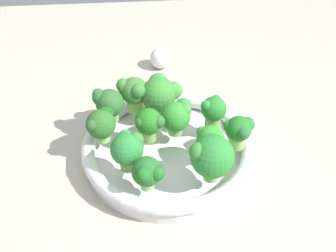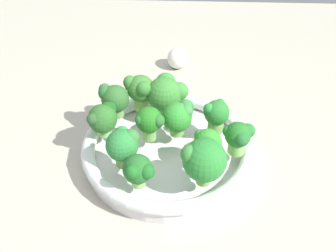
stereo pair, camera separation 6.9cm
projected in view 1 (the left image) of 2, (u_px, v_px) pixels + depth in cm
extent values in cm
cube|color=#B5AF9B|center=(154.00, 165.00, 74.36)|extent=(130.00, 130.00, 2.50)
cylinder|color=silver|center=(168.00, 154.00, 73.37)|extent=(27.57, 27.57, 1.84)
torus|color=white|center=(168.00, 145.00, 72.06)|extent=(28.72, 28.72, 2.25)
cylinder|color=#85C66A|center=(102.00, 136.00, 70.94)|extent=(2.49, 2.49, 1.66)
sphere|color=#2D6928|center=(101.00, 124.00, 69.40)|extent=(4.85, 4.85, 4.85)
sphere|color=#1A6323|center=(106.00, 114.00, 70.24)|extent=(2.42, 2.42, 2.42)
sphere|color=#2D572B|center=(92.00, 126.00, 67.55)|extent=(1.96, 1.96, 1.96)
sphere|color=#1C571A|center=(104.00, 114.00, 69.71)|extent=(2.56, 2.56, 2.56)
cylinder|color=#79B050|center=(128.00, 162.00, 65.68)|extent=(2.40, 2.40, 2.25)
sphere|color=#2D823A|center=(127.00, 149.00, 63.92)|extent=(5.00, 5.00, 5.00)
sphere|color=#347A34|center=(135.00, 141.00, 63.87)|extent=(2.62, 2.62, 2.62)
sphere|color=#298C38|center=(125.00, 137.00, 64.59)|extent=(2.29, 2.29, 2.29)
cylinder|color=#7EB05B|center=(213.00, 121.00, 73.28)|extent=(2.71, 2.71, 2.40)
sphere|color=#2A7C2F|center=(214.00, 109.00, 71.64)|extent=(4.21, 4.21, 4.21)
sphere|color=#298D2E|center=(216.00, 100.00, 72.17)|extent=(1.69, 1.69, 1.69)
sphere|color=#298C37|center=(206.00, 106.00, 70.56)|extent=(1.83, 1.83, 1.83)
cylinder|color=#8CC359|center=(135.00, 104.00, 76.69)|extent=(2.75, 2.75, 2.67)
sphere|color=#3C7C31|center=(134.00, 91.00, 74.84)|extent=(4.82, 4.82, 4.82)
sphere|color=#387C31|center=(138.00, 91.00, 73.15)|extent=(2.66, 2.66, 2.66)
sphere|color=#3C7D33|center=(123.00, 85.00, 74.34)|extent=(2.46, 2.46, 2.46)
sphere|color=#3B7F3A|center=(125.00, 88.00, 74.44)|extent=(2.51, 2.51, 2.51)
cylinder|color=#80BD52|center=(211.00, 172.00, 64.02)|extent=(2.17, 2.17, 2.33)
sphere|color=#2A8332|center=(212.00, 156.00, 61.94)|extent=(6.44, 6.44, 6.44)
sphere|color=#3A8B38|center=(199.00, 152.00, 60.83)|extent=(2.80, 2.80, 2.80)
sphere|color=#2E8638|center=(213.00, 142.00, 62.64)|extent=(2.63, 2.63, 2.63)
cylinder|color=#96D273|center=(147.00, 183.00, 62.84)|extent=(2.06, 2.06, 1.73)
sphere|color=#256527|center=(147.00, 172.00, 61.37)|extent=(4.42, 4.42, 4.42)
sphere|color=#1C6921|center=(143.00, 175.00, 59.37)|extent=(2.08, 2.08, 2.08)
sphere|color=#1E6523|center=(154.00, 173.00, 60.37)|extent=(2.27, 2.27, 2.27)
cylinder|color=#7CBA5C|center=(175.00, 128.00, 72.23)|extent=(2.38, 2.38, 1.80)
sphere|color=green|center=(175.00, 117.00, 70.62)|extent=(4.98, 4.98, 4.98)
sphere|color=#328239|center=(183.00, 106.00, 71.24)|extent=(2.70, 2.70, 2.70)
sphere|color=#3E863F|center=(185.00, 110.00, 70.05)|extent=(2.31, 2.31, 2.31)
cylinder|color=#7BB355|center=(149.00, 134.00, 70.70)|extent=(2.32, 2.32, 2.39)
sphere|color=#26781F|center=(148.00, 121.00, 69.02)|extent=(4.38, 4.38, 4.38)
sphere|color=#2A6A2A|center=(158.00, 120.00, 68.59)|extent=(2.12, 2.12, 2.12)
sphere|color=#2C742F|center=(141.00, 122.00, 68.17)|extent=(1.97, 1.97, 1.97)
cylinder|color=#90C365|center=(210.00, 150.00, 68.16)|extent=(2.54, 2.54, 1.75)
sphere|color=green|center=(211.00, 139.00, 66.68)|extent=(4.42, 4.42, 4.42)
sphere|color=green|center=(216.00, 144.00, 65.27)|extent=(2.21, 2.21, 2.21)
sphere|color=green|center=(210.00, 143.00, 65.33)|extent=(1.78, 1.78, 1.78)
sphere|color=#368D3C|center=(203.00, 132.00, 66.87)|extent=(1.95, 1.95, 1.95)
cylinder|color=#85BE5B|center=(159.00, 108.00, 76.62)|extent=(2.58, 2.58, 1.76)
sphere|color=#3B8334|center=(159.00, 95.00, 74.78)|extent=(6.15, 6.15, 6.15)
sphere|color=green|center=(158.00, 83.00, 76.04)|extent=(3.60, 3.60, 3.60)
sphere|color=#3E8C39|center=(173.00, 91.00, 75.06)|extent=(3.22, 3.22, 3.22)
cylinder|color=#78B05A|center=(111.00, 115.00, 74.94)|extent=(2.67, 2.67, 1.92)
sphere|color=#2F662D|center=(110.00, 103.00, 73.31)|extent=(4.86, 4.86, 4.86)
sphere|color=#316830|center=(98.00, 95.00, 73.07)|extent=(2.12, 2.12, 2.12)
sphere|color=#296A2E|center=(100.00, 98.00, 72.91)|extent=(2.64, 2.64, 2.64)
cylinder|color=#89C662|center=(237.00, 140.00, 69.55)|extent=(2.69, 2.69, 2.26)
sphere|color=#247125|center=(239.00, 129.00, 67.97)|extent=(4.13, 4.13, 4.13)
sphere|color=#26742F|center=(247.00, 124.00, 68.52)|extent=(2.33, 2.33, 2.33)
sphere|color=#26672F|center=(243.00, 133.00, 66.62)|extent=(2.26, 2.26, 2.26)
sphere|color=#277927|center=(229.00, 126.00, 67.99)|extent=(1.89, 1.89, 1.89)
sphere|color=white|center=(160.00, 58.00, 94.86)|extent=(4.57, 4.57, 4.57)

